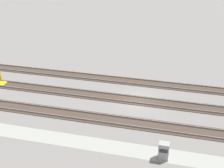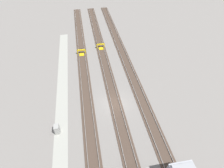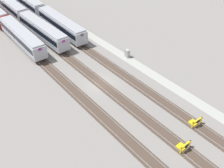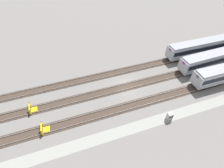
{
  "view_description": "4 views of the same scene",
  "coord_description": "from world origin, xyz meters",
  "px_view_note": "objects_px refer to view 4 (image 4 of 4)",
  "views": [
    {
      "loc": [
        4.72,
        -31.44,
        17.92
      ],
      "look_at": [
        -3.14,
        0.0,
        1.8
      ],
      "focal_mm": 50.0,
      "sensor_mm": 36.0,
      "label": 1
    },
    {
      "loc": [
        19.13,
        -4.16,
        23.22
      ],
      "look_at": [
        -3.14,
        0.0,
        1.8
      ],
      "focal_mm": 28.0,
      "sensor_mm": 36.0,
      "label": 2
    },
    {
      "loc": [
        -29.61,
        21.24,
        27.84
      ],
      "look_at": [
        -3.14,
        0.0,
        1.8
      ],
      "focal_mm": 42.0,
      "sensor_mm": 36.0,
      "label": 3
    },
    {
      "loc": [
        -10.84,
        -22.38,
        25.34
      ],
      "look_at": [
        -3.14,
        0.0,
        1.8
      ],
      "focal_mm": 28.0,
      "sensor_mm": 36.0,
      "label": 4
    }
  ],
  "objects_px": {
    "subway_car_back_row_leftmost": "(216,58)",
    "bumper_stop_nearest_track": "(44,129)",
    "bumper_stop_near_inner_track": "(32,109)",
    "electrical_cabinet": "(170,116)",
    "subway_car_front_row_rightmost": "(202,47)"
  },
  "relations": [
    {
      "from": "subway_car_front_row_rightmost",
      "to": "bumper_stop_nearest_track",
      "type": "bearing_deg",
      "value": -165.78
    },
    {
      "from": "bumper_stop_nearest_track",
      "to": "electrical_cabinet",
      "type": "distance_m",
      "value": 20.78
    },
    {
      "from": "subway_car_front_row_rightmost",
      "to": "bumper_stop_near_inner_track",
      "type": "relative_size",
      "value": 9.0
    },
    {
      "from": "bumper_stop_nearest_track",
      "to": "electrical_cabinet",
      "type": "height_order",
      "value": "electrical_cabinet"
    },
    {
      "from": "subway_car_back_row_leftmost",
      "to": "electrical_cabinet",
      "type": "distance_m",
      "value": 20.04
    },
    {
      "from": "subway_car_back_row_leftmost",
      "to": "bumper_stop_near_inner_track",
      "type": "distance_m",
      "value": 39.63
    },
    {
      "from": "subway_car_back_row_leftmost",
      "to": "bumper_stop_nearest_track",
      "type": "height_order",
      "value": "subway_car_back_row_leftmost"
    },
    {
      "from": "bumper_stop_near_inner_track",
      "to": "electrical_cabinet",
      "type": "bearing_deg",
      "value": -23.42
    },
    {
      "from": "subway_car_front_row_rightmost",
      "to": "subway_car_back_row_leftmost",
      "type": "distance_m",
      "value": 4.81
    },
    {
      "from": "subway_car_back_row_leftmost",
      "to": "bumper_stop_nearest_track",
      "type": "distance_m",
      "value": 38.17
    },
    {
      "from": "electrical_cabinet",
      "to": "subway_car_front_row_rightmost",
      "type": "bearing_deg",
      "value": 39.11
    },
    {
      "from": "subway_car_front_row_rightmost",
      "to": "bumper_stop_near_inner_track",
      "type": "xyz_separation_m",
      "value": [
        -39.6,
        -4.78,
        -1.53
      ]
    },
    {
      "from": "electrical_cabinet",
      "to": "subway_car_back_row_leftmost",
      "type": "bearing_deg",
      "value": 28.35
    },
    {
      "from": "bumper_stop_nearest_track",
      "to": "bumper_stop_near_inner_track",
      "type": "relative_size",
      "value": 1.0
    },
    {
      "from": "bumper_stop_near_inner_track",
      "to": "electrical_cabinet",
      "type": "xyz_separation_m",
      "value": [
        22.0,
        -9.53,
        0.29
      ]
    }
  ]
}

